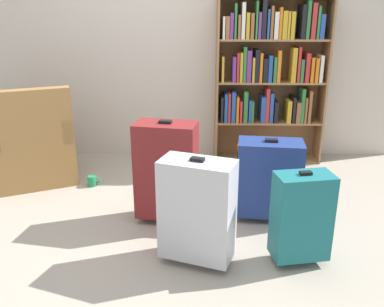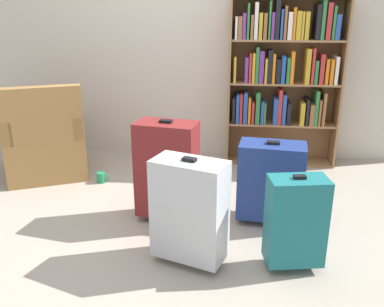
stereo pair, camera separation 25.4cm
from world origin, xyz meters
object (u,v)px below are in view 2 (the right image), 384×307
(armchair, at_px, (46,143))
(suitcase_dark_red, at_px, (167,169))
(storage_box, at_px, (267,162))
(suitcase_navy_blue, at_px, (271,181))
(suitcase_teal, at_px, (296,221))
(suitcase_silver, at_px, (190,210))
(mug, at_px, (101,177))
(bookshelf, at_px, (283,74))

(armchair, xyz_separation_m, suitcase_dark_red, (1.30, -0.77, 0.09))
(armchair, relative_size, storage_box, 2.51)
(armchair, height_order, storage_box, armchair)
(suitcase_navy_blue, bearing_deg, suitcase_teal, -79.60)
(armchair, distance_m, suitcase_silver, 2.02)
(mug, height_order, suitcase_teal, suitcase_teal)
(mug, xyz_separation_m, suitcase_silver, (0.96, -1.17, 0.32))
(suitcase_silver, distance_m, suitcase_dark_red, 0.59)
(armchair, distance_m, suitcase_navy_blue, 2.19)
(armchair, xyz_separation_m, mug, (0.57, -0.14, -0.27))
(suitcase_navy_blue, bearing_deg, storage_box, 87.28)
(suitcase_teal, bearing_deg, suitcase_silver, -179.50)
(suitcase_teal, height_order, suitcase_navy_blue, suitcase_navy_blue)
(suitcase_teal, bearing_deg, suitcase_dark_red, 148.15)
(suitcase_dark_red, distance_m, suitcase_navy_blue, 0.77)
(suitcase_dark_red, bearing_deg, storage_box, 50.81)
(armchair, bearing_deg, suitcase_teal, -31.11)
(bookshelf, distance_m, suitcase_teal, 2.00)
(mug, height_order, suitcase_navy_blue, suitcase_navy_blue)
(suitcase_silver, relative_size, suitcase_navy_blue, 1.11)
(storage_box, xyz_separation_m, suitcase_dark_red, (-0.81, -0.99, 0.28))
(mug, distance_m, storage_box, 1.58)
(storage_box, relative_size, suitcase_navy_blue, 0.58)
(armchair, height_order, suitcase_teal, armchair)
(armchair, xyz_separation_m, suitcase_silver, (1.53, -1.31, 0.05))
(suitcase_teal, relative_size, suitcase_navy_blue, 0.97)
(armchair, distance_m, suitcase_teal, 2.53)
(armchair, xyz_separation_m, suitcase_navy_blue, (2.06, -0.72, 0.02))
(bookshelf, height_order, armchair, bookshelf)
(bookshelf, distance_m, mug, 2.02)
(armchair, distance_m, mug, 0.65)
(mug, bearing_deg, armchair, 165.93)
(mug, bearing_deg, suitcase_navy_blue, -21.30)
(mug, distance_m, suitcase_teal, 2.00)
(mug, distance_m, suitcase_dark_red, 1.02)
(suitcase_teal, bearing_deg, armchair, 148.89)
(storage_box, bearing_deg, suitcase_dark_red, -129.19)
(suitcase_dark_red, height_order, suitcase_navy_blue, suitcase_dark_red)
(storage_box, height_order, suitcase_dark_red, suitcase_dark_red)
(bookshelf, distance_m, armchair, 2.40)
(armchair, bearing_deg, suitcase_silver, -40.74)
(suitcase_teal, distance_m, suitcase_silver, 0.64)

